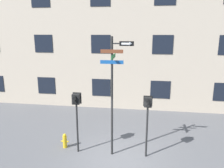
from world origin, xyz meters
name	(u,v)px	position (x,y,z in m)	size (l,w,h in m)	color
ground_plane	(119,160)	(0.00, 0.00, 0.00)	(60.00, 60.00, 0.00)	#515154
building_facade	(132,21)	(0.00, 6.56, 5.92)	(24.00, 0.63, 11.84)	tan
street_sign_pole	(113,87)	(-0.32, 0.41, 3.03)	(1.31, 1.04, 5.06)	black
pedestrian_signal_left	(76,106)	(-1.91, 0.40, 2.13)	(0.37, 0.40, 2.71)	black
pedestrian_signal_right	(148,110)	(1.09, 0.45, 2.10)	(0.37, 0.40, 2.68)	black
fire_hydrant	(65,141)	(-2.61, 0.66, 0.33)	(0.34, 0.18, 0.69)	gold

